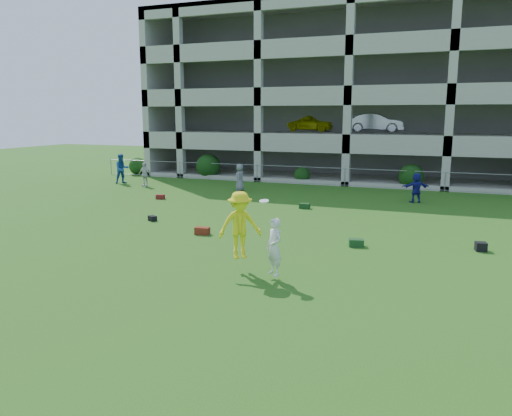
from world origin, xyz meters
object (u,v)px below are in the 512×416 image
at_px(bystander_a, 122,169).
at_px(bystander_d, 416,188).
at_px(parking_garage, 369,95).
at_px(frisbee_contest, 245,229).
at_px(bystander_b, 145,174).
at_px(bystander_c, 240,177).
at_px(crate_d, 481,247).

height_order(bystander_a, bystander_d, bystander_a).
bearing_deg(bystander_a, parking_garage, -10.32).
distance_m(bystander_d, frisbee_contest, 14.64).
relative_size(bystander_a, parking_garage, 0.07).
bearing_deg(bystander_d, parking_garage, -96.53).
distance_m(bystander_d, parking_garage, 14.99).
bearing_deg(frisbee_contest, bystander_d, 74.81).
relative_size(bystander_b, bystander_d, 0.98).
distance_m(bystander_b, frisbee_contest, 19.01).
xyz_separation_m(bystander_b, parking_garage, (11.95, 13.28, 5.25)).
xyz_separation_m(bystander_d, frisbee_contest, (-3.83, -14.11, 0.54)).
relative_size(frisbee_contest, parking_garage, 0.08).
xyz_separation_m(bystander_b, bystander_c, (6.42, 0.44, 0.05)).
xyz_separation_m(bystander_b, bystander_d, (16.58, 0.02, 0.02)).
bearing_deg(crate_d, bystander_b, 154.83).
relative_size(bystander_b, frisbee_contest, 0.68).
bearing_deg(bystander_d, bystander_c, -28.16).
xyz_separation_m(bystander_d, parking_garage, (-4.63, 13.26, 5.24)).
relative_size(bystander_d, crate_d, 4.45).
bearing_deg(parking_garage, bystander_b, -131.97).
bearing_deg(bystander_a, frisbee_contest, -96.70).
distance_m(bystander_a, bystander_d, 18.79).
bearing_deg(bystander_d, bystander_a, -27.75).
height_order(bystander_a, crate_d, bystander_a).
relative_size(bystander_c, frisbee_contest, 0.72).
relative_size(bystander_a, bystander_c, 1.20).
xyz_separation_m(bystander_a, bystander_b, (2.20, -0.67, -0.22)).
bearing_deg(crate_d, bystander_d, 106.48).
bearing_deg(bystander_a, bystander_d, -54.03).
height_order(frisbee_contest, parking_garage, parking_garage).
relative_size(bystander_c, parking_garage, 0.05).
bearing_deg(bystander_b, bystander_d, 3.67).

